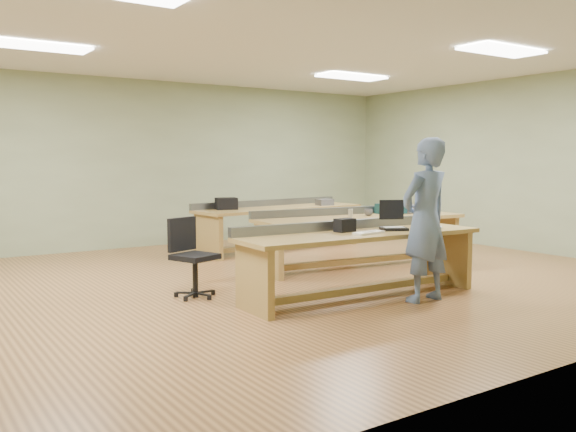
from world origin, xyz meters
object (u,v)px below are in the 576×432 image
object	(u,v)px
person	(425,220)
task_chair	(192,268)
workbench_front	(360,249)
parts_bin_teal	(392,208)
parts_bin_grey	(413,209)
workbench_mid	(359,229)
mug	(368,212)
workbench_back	(279,218)
laptop_base	(394,229)
drinks_can	(351,213)
camera_bag	(345,225)

from	to	relation	value
person	task_chair	size ratio (longest dim) A/B	2.00
workbench_front	parts_bin_teal	distance (m)	2.56
workbench_front	task_chair	bearing A→B (deg)	148.17
person	parts_bin_grey	bearing A→B (deg)	-135.79
workbench_mid	mug	bearing A→B (deg)	1.21
mug	task_chair	bearing A→B (deg)	-171.89
workbench_front	workbench_back	size ratio (longest dim) A/B	0.93
workbench_front	laptop_base	size ratio (longest dim) A/B	10.20
laptop_base	drinks_can	size ratio (longest dim) A/B	2.37
workbench_mid	workbench_back	size ratio (longest dim) A/B	1.02
workbench_front	mug	world-z (taller)	workbench_front
parts_bin_teal	workbench_front	bearing A→B (deg)	-141.65
task_chair	parts_bin_grey	distance (m)	4.02
workbench_front	drinks_can	world-z (taller)	drinks_can
workbench_front	person	distance (m)	0.81
person	laptop_base	world-z (taller)	person
workbench_front	laptop_base	distance (m)	0.52
parts_bin_teal	mug	size ratio (longest dim) A/B	3.48
workbench_back	person	xyz separation A→B (m)	(-0.78, -4.19, 0.35)
parts_bin_grey	mug	distance (m)	0.92
laptop_base	workbench_mid	bearing A→B (deg)	90.41
workbench_mid	person	size ratio (longest dim) A/B	1.81
workbench_back	mug	xyz separation A→B (m)	(0.19, -2.13, 0.24)
workbench_mid	workbench_back	distance (m)	2.12
camera_bag	task_chair	distance (m)	1.82
workbench_back	drinks_can	distance (m)	2.25
person	parts_bin_grey	distance (m)	2.81
workbench_front	camera_bag	bearing A→B (deg)	136.95
laptop_base	parts_bin_teal	bearing A→B (deg)	74.98
drinks_can	camera_bag	bearing A→B (deg)	-131.76
mug	workbench_back	bearing A→B (deg)	95.14
drinks_can	task_chair	bearing A→B (deg)	-172.61
laptop_base	camera_bag	size ratio (longest dim) A/B	1.30
task_chair	parts_bin_teal	size ratio (longest dim) A/B	2.06
workbench_mid	camera_bag	bearing A→B (deg)	-129.42
task_chair	mug	bearing A→B (deg)	-12.39
workbench_back	workbench_mid	bearing A→B (deg)	-94.98
parts_bin_grey	camera_bag	bearing A→B (deg)	-150.72
workbench_front	parts_bin_teal	bearing A→B (deg)	40.38
workbench_front	drinks_can	distance (m)	1.76
parts_bin_teal	task_chair	bearing A→B (deg)	-171.95
person	laptop_base	bearing A→B (deg)	-92.80
camera_bag	drinks_can	bearing A→B (deg)	44.57
drinks_can	laptop_base	bearing A→B (deg)	-110.82
workbench_back	camera_bag	distance (m)	3.79
camera_bag	mug	bearing A→B (deg)	37.68
laptop_base	task_chair	size ratio (longest dim) A/B	0.32
workbench_front	camera_bag	world-z (taller)	camera_bag
workbench_back	laptop_base	bearing A→B (deg)	-107.89
person	parts_bin_teal	distance (m)	2.62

